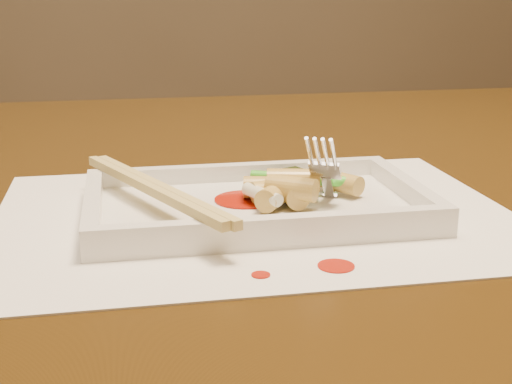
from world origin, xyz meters
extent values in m
cube|color=black|center=(0.00, 0.00, 0.73)|extent=(1.40, 0.90, 0.04)
cylinder|color=black|center=(0.62, 0.37, 0.35)|extent=(0.07, 0.07, 0.71)
cube|color=white|center=(0.08, -0.16, 0.75)|extent=(0.40, 0.30, 0.00)
cylinder|color=#A61304|center=(0.11, -0.28, 0.75)|extent=(0.02, 0.02, 0.00)
cylinder|color=#A61304|center=(0.06, -0.28, 0.75)|extent=(0.01, 0.01, 0.00)
cube|color=white|center=(0.08, -0.16, 0.76)|extent=(0.26, 0.16, 0.01)
cube|color=white|center=(0.08, -0.09, 0.77)|extent=(0.26, 0.01, 0.01)
cube|color=white|center=(0.08, -0.23, 0.77)|extent=(0.26, 0.01, 0.01)
cube|color=white|center=(-0.05, -0.16, 0.77)|extent=(0.01, 0.14, 0.01)
cube|color=white|center=(0.20, -0.16, 0.77)|extent=(0.01, 0.14, 0.01)
cube|color=black|center=(0.11, -0.12, 0.77)|extent=(0.05, 0.04, 0.01)
cylinder|color=#EAEACC|center=(0.08, -0.17, 0.77)|extent=(0.03, 0.04, 0.01)
cylinder|color=green|center=(0.12, -0.14, 0.77)|extent=(0.08, 0.04, 0.01)
cube|color=tan|center=(0.00, -0.16, 0.78)|extent=(0.09, 0.20, 0.01)
cube|color=tan|center=(0.00, -0.16, 0.78)|extent=(0.09, 0.20, 0.01)
cylinder|color=#A61304|center=(0.07, -0.15, 0.76)|extent=(0.05, 0.05, 0.00)
cylinder|color=tan|center=(0.09, -0.15, 0.77)|extent=(0.04, 0.03, 0.02)
cylinder|color=tan|center=(0.10, -0.17, 0.77)|extent=(0.02, 0.04, 0.02)
cylinder|color=tan|center=(0.11, -0.16, 0.78)|extent=(0.04, 0.03, 0.02)
cylinder|color=tan|center=(0.10, -0.16, 0.77)|extent=(0.04, 0.02, 0.02)
cylinder|color=tan|center=(0.15, -0.14, 0.77)|extent=(0.04, 0.05, 0.02)
cylinder|color=tan|center=(0.10, -0.18, 0.78)|extent=(0.04, 0.04, 0.02)
cylinder|color=tan|center=(0.09, -0.17, 0.77)|extent=(0.04, 0.05, 0.02)
camera|label=1|loc=(-0.02, -0.68, 0.93)|focal=50.00mm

